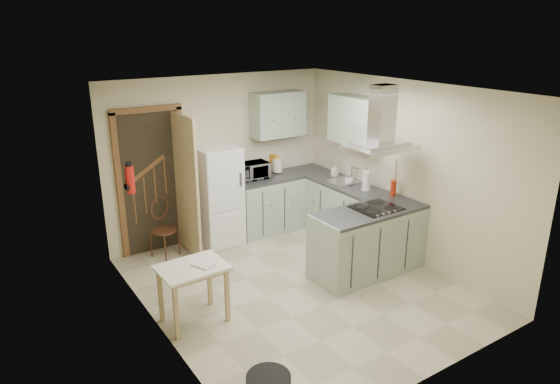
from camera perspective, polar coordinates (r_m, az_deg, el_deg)
floor at (r=6.51m, az=2.02°, el=-10.75°), size 4.20×4.20×0.00m
ceiling at (r=5.71m, az=2.31°, el=11.65°), size 4.20×4.20×0.00m
back_wall at (r=7.73m, az=-6.90°, el=3.95°), size 3.60×0.00×3.60m
left_wall at (r=5.23m, az=-14.20°, el=-3.80°), size 0.00×4.20×4.20m
right_wall at (r=7.15m, az=14.03°, el=2.29°), size 0.00×4.20×4.20m
doorway at (r=7.36m, az=-14.40°, el=1.10°), size 1.10×0.12×2.10m
fridge at (r=7.53m, az=-7.09°, el=-0.43°), size 0.60×0.60×1.50m
counter_back at (r=8.02m, az=-1.50°, el=-1.36°), size 1.08×0.60×0.90m
counter_right at (r=7.97m, az=6.22°, el=-1.61°), size 0.60×1.95×0.90m
splashback at (r=8.20m, az=-0.82°, el=4.22°), size 1.68×0.02×0.50m
wall_cabinet_back at (r=7.91m, az=-0.26°, el=8.87°), size 0.85×0.35×0.70m
wall_cabinet_right at (r=7.48m, az=8.69°, el=8.08°), size 0.35×0.90×0.70m
peninsula at (r=6.77m, az=10.09°, el=-5.56°), size 1.55×0.65×0.90m
hob at (r=6.67m, az=10.94°, el=-1.78°), size 0.58×0.50×0.01m
extractor_hood at (r=6.43m, az=11.38°, el=5.03°), size 0.90×0.55×0.10m
sink at (r=7.70m, az=7.16°, el=1.20°), size 0.45×0.40×0.01m
fire_extinguisher at (r=5.98m, az=-16.76°, el=1.36°), size 0.10×0.10×0.32m
drop_leaf_table at (r=5.75m, az=-9.84°, el=-11.40°), size 0.74×0.57×0.68m
bentwood_chair at (r=7.34m, az=-13.10°, el=-4.29°), size 0.46×0.46×0.79m
microwave at (r=7.78m, az=-3.07°, el=2.46°), size 0.48×0.33×0.26m
kettle at (r=8.08m, az=-0.31°, el=3.05°), size 0.17×0.17×0.24m
cereal_box at (r=8.14m, az=-0.68°, el=3.30°), size 0.08×0.19×0.28m
soap_bottle at (r=7.96m, az=6.29°, el=2.52°), size 0.10×0.10×0.19m
paper_towel at (r=7.31m, az=9.85°, el=1.30°), size 0.13×0.13×0.30m
cup at (r=7.55m, az=7.92°, el=1.19°), size 0.15×0.15×0.11m
red_bottle at (r=7.16m, az=12.83°, el=0.42°), size 0.09×0.09×0.23m
book at (r=5.51m, az=-9.35°, el=-8.12°), size 0.25×0.28×0.10m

